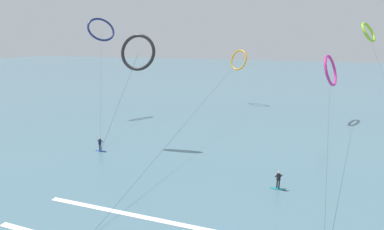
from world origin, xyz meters
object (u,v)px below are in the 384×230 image
at_px(kite_magenta, 331,70).
at_px(kite_amber, 238,60).
at_px(surfer_cobalt, 100,145).
at_px(surfer_teal, 278,181).
at_px(kite_charcoal, 138,52).
at_px(kite_lime, 368,32).
at_px(kite_navy, 101,30).

distance_m(kite_magenta, kite_amber, 19.44).
distance_m(surfer_cobalt, surfer_teal, 21.29).
height_order(surfer_cobalt, kite_charcoal, kite_charcoal).
bearing_deg(surfer_teal, surfer_cobalt, 39.60).
bearing_deg(surfer_teal, kite_amber, -25.37).
bearing_deg(kite_magenta, surfer_teal, -172.49).
distance_m(surfer_teal, kite_charcoal, 21.91).
bearing_deg(kite_lime, kite_charcoal, 161.69).
bearing_deg(surfer_teal, kite_lime, -60.36).
distance_m(surfer_teal, kite_magenta, 30.02).
xyz_separation_m(surfer_cobalt, kite_navy, (-10.65, 16.86, 14.09)).
bearing_deg(kite_charcoal, surfer_teal, -26.30).
bearing_deg(surfer_cobalt, kite_navy, -148.77).
xyz_separation_m(surfer_teal, kite_amber, (-11.42, 38.00, 8.30)).
relative_size(surfer_teal, kite_navy, 0.09).
xyz_separation_m(surfer_cobalt, kite_amber, (9.64, 34.93, 8.30)).
relative_size(surfer_teal, kite_charcoal, 0.12).
xyz_separation_m(surfer_cobalt, kite_lime, (32.25, 30.81, 13.61)).
bearing_deg(kite_navy, surfer_teal, -87.39).
distance_m(kite_amber, kite_navy, 27.79).
bearing_deg(kite_magenta, kite_lime, -28.01).
bearing_deg(kite_lime, surfer_cobalt, 162.47).
height_order(kite_magenta, kite_navy, kite_navy).
distance_m(surfer_teal, kite_lime, 38.19).
relative_size(kite_amber, kite_navy, 2.67).
xyz_separation_m(surfer_cobalt, kite_charcoal, (3.42, 4.00, 10.89)).
relative_size(kite_charcoal, kite_navy, 0.71).
distance_m(surfer_teal, kite_navy, 40.03).
bearing_deg(kite_lime, surfer_teal, -169.49).
xyz_separation_m(surfer_teal, kite_magenta, (5.53, 28.53, 7.55)).
height_order(kite_amber, kite_charcoal, kite_charcoal).
xyz_separation_m(surfer_teal, kite_navy, (-31.72, 19.93, 14.09)).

